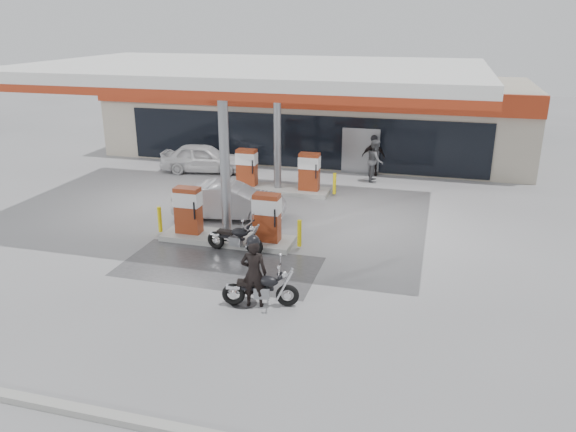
# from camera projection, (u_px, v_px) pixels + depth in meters

# --- Properties ---
(ground) EXTENTS (90.00, 90.00, 0.00)m
(ground) POSITION_uv_depth(u_px,v_px,m) (204.00, 265.00, 17.17)
(ground) COLOR gray
(ground) RESTS_ON ground
(wet_patch) EXTENTS (6.00, 3.00, 0.00)m
(wet_patch) POSITION_uv_depth(u_px,v_px,m) (219.00, 266.00, 17.05)
(wet_patch) COLOR #4C4C4F
(wet_patch) RESTS_ON ground
(drain_cover) EXTENTS (0.70, 0.70, 0.01)m
(drain_cover) POSITION_uv_depth(u_px,v_px,m) (244.00, 303.00, 14.85)
(drain_cover) COLOR #38383A
(drain_cover) RESTS_ON ground
(kerb) EXTENTS (28.00, 0.25, 0.15)m
(kerb) POSITION_uv_depth(u_px,v_px,m) (58.00, 406.00, 10.78)
(kerb) COLOR gray
(kerb) RESTS_ON ground
(store_building) EXTENTS (22.00, 8.22, 4.00)m
(store_building) POSITION_uv_depth(u_px,v_px,m) (318.00, 116.00, 30.99)
(store_building) COLOR #AEA592
(store_building) RESTS_ON ground
(canopy) EXTENTS (16.00, 10.02, 5.51)m
(canopy) POSITION_uv_depth(u_px,v_px,m) (253.00, 73.00, 19.96)
(canopy) COLOR silver
(canopy) RESTS_ON ground
(pump_island_near) EXTENTS (5.14, 1.30, 1.78)m
(pump_island_near) POSITION_uv_depth(u_px,v_px,m) (227.00, 221.00, 18.75)
(pump_island_near) COLOR #9E9E99
(pump_island_near) RESTS_ON ground
(pump_island_far) EXTENTS (5.14, 1.30, 1.78)m
(pump_island_far) POSITION_uv_depth(u_px,v_px,m) (278.00, 175.00, 24.21)
(pump_island_far) COLOR #9E9E99
(pump_island_far) RESTS_ON ground
(main_motorcycle) EXTENTS (2.01, 0.79, 1.04)m
(main_motorcycle) POSITION_uv_depth(u_px,v_px,m) (262.00, 289.00, 14.59)
(main_motorcycle) COLOR black
(main_motorcycle) RESTS_ON ground
(biker_main) EXTENTS (0.74, 0.56, 1.85)m
(biker_main) POSITION_uv_depth(u_px,v_px,m) (254.00, 273.00, 14.44)
(biker_main) COLOR black
(biker_main) RESTS_ON ground
(parked_motorcycle) EXTENTS (1.99, 0.76, 1.02)m
(parked_motorcycle) POSITION_uv_depth(u_px,v_px,m) (236.00, 239.00, 17.96)
(parked_motorcycle) COLOR black
(parked_motorcycle) RESTS_ON ground
(sedan_white) EXTENTS (4.29, 2.29, 1.39)m
(sedan_white) POSITION_uv_depth(u_px,v_px,m) (203.00, 158.00, 27.32)
(sedan_white) COLOR silver
(sedan_white) RESTS_ON ground
(attendant) EXTENTS (0.81, 0.99, 1.92)m
(attendant) POSITION_uv_depth(u_px,v_px,m) (375.00, 161.00, 25.71)
(attendant) COLOR #58585D
(attendant) RESTS_ON ground
(hatchback_silver) EXTENTS (4.29, 2.10, 1.35)m
(hatchback_silver) POSITION_uv_depth(u_px,v_px,m) (230.00, 201.00, 20.95)
(hatchback_silver) COLOR #A0A1A8
(hatchback_silver) RESTS_ON ground
(parked_car_left) EXTENTS (4.33, 2.05, 1.22)m
(parked_car_left) POSITION_uv_depth(u_px,v_px,m) (156.00, 139.00, 31.95)
(parked_car_left) COLOR #4A1011
(parked_car_left) RESTS_ON ground
(biker_walking) EXTENTS (1.12, 0.58, 1.83)m
(biker_walking) POSITION_uv_depth(u_px,v_px,m) (373.00, 156.00, 26.69)
(biker_walking) COLOR black
(biker_walking) RESTS_ON ground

